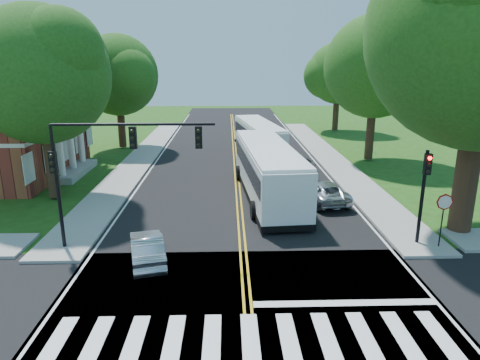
{
  "coord_description": "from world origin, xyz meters",
  "views": [
    {
      "loc": [
        -0.66,
        -11.81,
        8.4
      ],
      "look_at": [
        -0.04,
        9.5,
        2.4
      ],
      "focal_mm": 32.0,
      "sensor_mm": 36.0,
      "label": 1
    }
  ],
  "objects_px": {
    "hatchback": "(147,248)",
    "suv": "(323,191)",
    "signal_ne": "(424,185)",
    "dark_sedan": "(302,165)",
    "signal_nw": "(108,156)",
    "bus_follow": "(258,137)",
    "bus_lead": "(268,170)"
  },
  "relations": [
    {
      "from": "hatchback",
      "to": "suv",
      "type": "height_order",
      "value": "suv"
    },
    {
      "from": "signal_ne",
      "to": "dark_sedan",
      "type": "distance_m",
      "value": 14.09
    },
    {
      "from": "hatchback",
      "to": "dark_sedan",
      "type": "relative_size",
      "value": 0.94
    },
    {
      "from": "signal_nw",
      "to": "hatchback",
      "type": "relative_size",
      "value": 1.88
    },
    {
      "from": "signal_ne",
      "to": "dark_sedan",
      "type": "relative_size",
      "value": 1.08
    },
    {
      "from": "bus_follow",
      "to": "bus_lead",
      "type": "bearing_deg",
      "value": 79.7
    },
    {
      "from": "bus_follow",
      "to": "suv",
      "type": "distance_m",
      "value": 14.27
    },
    {
      "from": "bus_lead",
      "to": "dark_sedan",
      "type": "height_order",
      "value": "bus_lead"
    },
    {
      "from": "signal_ne",
      "to": "suv",
      "type": "relative_size",
      "value": 0.95
    },
    {
      "from": "signal_nw",
      "to": "dark_sedan",
      "type": "distance_m",
      "value": 17.76
    },
    {
      "from": "suv",
      "to": "bus_follow",
      "type": "bearing_deg",
      "value": -86.25
    },
    {
      "from": "signal_nw",
      "to": "dark_sedan",
      "type": "height_order",
      "value": "signal_nw"
    },
    {
      "from": "bus_lead",
      "to": "bus_follow",
      "type": "relative_size",
      "value": 1.11
    },
    {
      "from": "signal_ne",
      "to": "bus_lead",
      "type": "distance_m",
      "value": 10.02
    },
    {
      "from": "signal_ne",
      "to": "bus_follow",
      "type": "bearing_deg",
      "value": 106.47
    },
    {
      "from": "hatchback",
      "to": "dark_sedan",
      "type": "xyz_separation_m",
      "value": [
        9.15,
        14.86,
        -0.04
      ]
    },
    {
      "from": "bus_lead",
      "to": "dark_sedan",
      "type": "xyz_separation_m",
      "value": [
        3.17,
        5.87,
        -1.15
      ]
    },
    {
      "from": "dark_sedan",
      "to": "bus_follow",
      "type": "bearing_deg",
      "value": -66.96
    },
    {
      "from": "bus_lead",
      "to": "suv",
      "type": "xyz_separation_m",
      "value": [
        3.31,
        -1.12,
        -1.1
      ]
    },
    {
      "from": "bus_lead",
      "to": "bus_follow",
      "type": "height_order",
      "value": "bus_lead"
    },
    {
      "from": "signal_nw",
      "to": "bus_lead",
      "type": "relative_size",
      "value": 0.55
    },
    {
      "from": "signal_nw",
      "to": "bus_follow",
      "type": "height_order",
      "value": "signal_nw"
    },
    {
      "from": "bus_lead",
      "to": "suv",
      "type": "height_order",
      "value": "bus_lead"
    },
    {
      "from": "bus_lead",
      "to": "hatchback",
      "type": "relative_size",
      "value": 3.4
    },
    {
      "from": "signal_nw",
      "to": "suv",
      "type": "relative_size",
      "value": 1.54
    },
    {
      "from": "bus_follow",
      "to": "signal_nw",
      "type": "bearing_deg",
      "value": 59.75
    },
    {
      "from": "dark_sedan",
      "to": "signal_nw",
      "type": "bearing_deg",
      "value": 51.92
    },
    {
      "from": "signal_ne",
      "to": "signal_nw",
      "type": "bearing_deg",
      "value": -179.95
    },
    {
      "from": "signal_ne",
      "to": "hatchback",
      "type": "relative_size",
      "value": 1.16
    },
    {
      "from": "signal_ne",
      "to": "bus_follow",
      "type": "xyz_separation_m",
      "value": [
        -6.04,
        20.45,
        -1.4
      ]
    },
    {
      "from": "bus_follow",
      "to": "hatchback",
      "type": "xyz_separation_m",
      "value": [
        -6.3,
        -21.79,
        -0.93
      ]
    },
    {
      "from": "suv",
      "to": "dark_sedan",
      "type": "distance_m",
      "value": 6.99
    }
  ]
}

